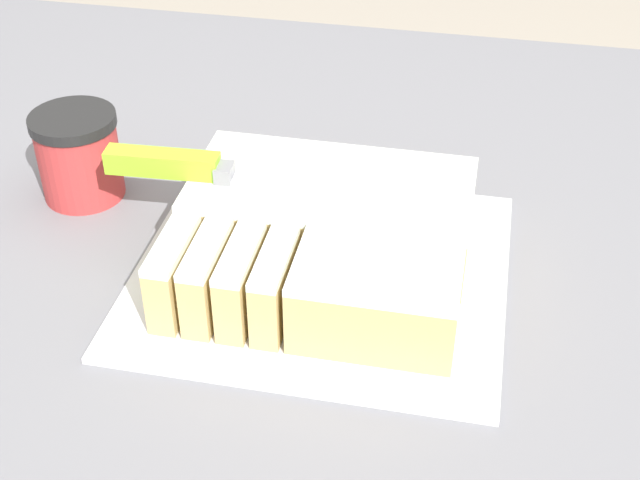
{
  "coord_description": "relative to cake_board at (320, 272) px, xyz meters",
  "views": [
    {
      "loc": [
        0.13,
        -0.67,
        1.41
      ],
      "look_at": [
        -0.0,
        -0.03,
        0.93
      ],
      "focal_mm": 50.0,
      "sensor_mm": 36.0,
      "label": 1
    }
  ],
  "objects": [
    {
      "name": "cake_board",
      "position": [
        0.0,
        0.0,
        0.0
      ],
      "size": [
        0.34,
        0.31,
        0.01
      ],
      "color": "silver",
      "rests_on": "countertop"
    },
    {
      "name": "cake",
      "position": [
        0.0,
        0.0,
        0.04
      ],
      "size": [
        0.26,
        0.23,
        0.07
      ],
      "color": "tan",
      "rests_on": "cake_board"
    },
    {
      "name": "knife",
      "position": [
        -0.13,
        0.03,
        0.08
      ],
      "size": [
        0.29,
        0.04,
        0.02
      ],
      "rotation": [
        0.0,
        0.0,
        0.05
      ],
      "color": "silver",
      "rests_on": "cake"
    },
    {
      "name": "coffee_cup",
      "position": [
        -0.27,
        0.08,
        0.04
      ],
      "size": [
        0.09,
        0.09,
        0.09
      ],
      "color": "#B23333",
      "rests_on": "countertop"
    }
  ]
}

